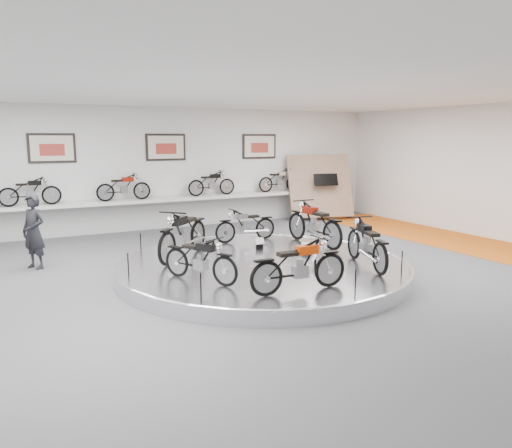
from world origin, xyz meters
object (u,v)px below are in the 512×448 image
display_platform (263,268)px  shelf (170,199)px  bike_b (246,225)px  bike_f (367,243)px  bike_c (183,233)px  visitor (34,232)px  bike_e (299,265)px  bike_d (200,259)px  bike_a (314,223)px

display_platform → shelf: 6.46m
bike_b → bike_f: bike_f is taller
bike_b → bike_c: bearing=24.8°
visitor → bike_e: bearing=0.3°
display_platform → visitor: size_ratio=3.70×
shelf → visitor: visitor is taller
shelf → bike_c: bearing=-105.2°
bike_b → bike_f: size_ratio=0.85×
display_platform → bike_b: bike_b is taller
display_platform → bike_d: bearing=-156.3°
bike_e → visitor: (-3.91, 5.20, 0.09)m
display_platform → bike_c: bearing=140.2°
visitor → bike_f: bearing=17.7°
bike_e → bike_f: 2.35m
shelf → bike_c: bike_c is taller
shelf → bike_b: bike_b is taller
bike_a → bike_e: size_ratio=1.17×
bike_f → shelf: bearing=29.7°
bike_e → bike_c: bearing=107.6°
bike_c → bike_f: (3.14, -2.58, -0.05)m
bike_c → bike_e: size_ratio=1.18×
display_platform → bike_f: 2.31m
bike_a → visitor: bearing=70.3°
shelf → bike_c: (-1.42, -5.22, -0.14)m
shelf → bike_d: size_ratio=7.36×
shelf → bike_e: bearing=-93.3°
display_platform → bike_c: bike_c is taller
bike_a → bike_c: bike_c is taller
display_platform → bike_b: bearing=73.0°
bike_a → bike_f: size_ratio=1.09×
bike_b → bike_d: bike_d is taller
display_platform → visitor: (-4.40, 2.99, 0.72)m
bike_e → visitor: visitor is taller
bike_c → bike_f: size_ratio=1.10×
bike_c → bike_d: bike_c is taller
bike_a → bike_d: bearing=112.7°
shelf → bike_c: 5.41m
bike_a → bike_d: 4.18m
shelf → bike_a: bearing=-69.9°
bike_b → bike_e: bearing=74.6°
bike_d → display_platform: bearing=85.8°
bike_c → bike_d: size_ratio=1.28×
visitor → shelf: bearing=91.1°
bike_d → bike_e: bike_e is taller
bike_b → bike_e: 4.53m
bike_e → bike_f: bearing=22.4°
bike_d → visitor: 4.59m
shelf → bike_e: (-0.49, -8.61, -0.22)m
bike_d → bike_f: bike_f is taller
bike_a → bike_e: bike_a is taller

